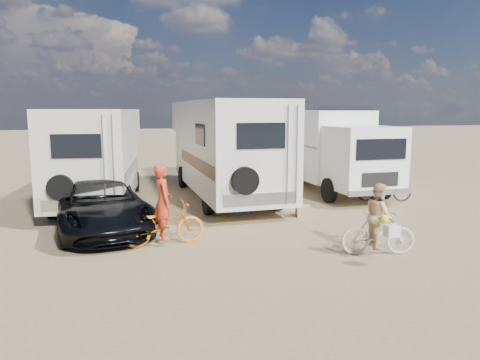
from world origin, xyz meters
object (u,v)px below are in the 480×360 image
object	(u,v)px
dark_suv	(100,205)
rider_man	(163,209)
cooler	(242,205)
crate	(303,211)
bike_woman	(378,233)
bike_parked	(384,187)
rv_left	(98,157)
rv_main	(224,150)
box_truck	(330,151)
bike_man	(163,224)
rider_woman	(379,223)

from	to	relation	value
dark_suv	rider_man	size ratio (longest dim) A/B	2.74
cooler	crate	world-z (taller)	cooler
bike_woman	bike_parked	size ratio (longest dim) A/B	0.87
dark_suv	bike_woman	distance (m)	7.32
rv_left	crate	distance (m)	7.37
rv_main	box_truck	size ratio (longest dim) A/B	1.22
bike_woman	cooler	size ratio (longest dim) A/B	2.78
box_truck	rv_left	bearing A→B (deg)	-179.12
rv_main	dark_suv	world-z (taller)	rv_main
bike_man	cooler	size ratio (longest dim) A/B	3.30
box_truck	crate	size ratio (longest dim) A/B	16.98
crate	bike_woman	bearing A→B (deg)	-87.27
rv_main	rider_woman	world-z (taller)	rv_main
rv_left	bike_parked	xyz separation A→B (m)	(9.91, -2.29, -1.14)
box_truck	bike_man	xyz separation A→B (m)	(-7.29, -5.91, -1.10)
rv_left	bike_woman	size ratio (longest dim) A/B	4.30
rv_left	box_truck	bearing A→B (deg)	7.81
box_truck	dark_suv	size ratio (longest dim) A/B	1.45
rv_main	cooler	xyz separation A→B (m)	(0.00, -2.66, -1.56)
rv_left	rider_man	xyz separation A→B (m)	(1.70, -5.66, -0.73)
dark_suv	bike_man	world-z (taller)	dark_suv
bike_man	crate	size ratio (longest dim) A/B	4.67
rv_main	rv_left	size ratio (longest dim) A/B	1.22
box_truck	bike_woman	distance (m)	8.42
bike_man	rv_main	bearing A→B (deg)	-32.67
box_truck	crate	xyz separation A→B (m)	(-2.81, -4.00, -1.45)
cooler	rider_man	bearing A→B (deg)	-127.34
box_truck	rider_man	bearing A→B (deg)	-141.64
dark_suv	rider_man	distance (m)	2.43
rv_main	rv_left	xyz separation A→B (m)	(-4.48, 0.03, -0.15)
cooler	rv_left	bearing A→B (deg)	154.88
rv_left	bike_woman	xyz separation A→B (m)	(6.35, -7.68, -1.14)
box_truck	rider_woman	bearing A→B (deg)	-109.01
rv_main	rv_left	world-z (taller)	rv_main
dark_suv	cooler	bearing A→B (deg)	5.40
rider_woman	rider_man	bearing A→B (deg)	80.42
rider_man	bike_parked	world-z (taller)	rider_man
rider_man	bike_parked	bearing A→B (deg)	-74.02
rider_man	crate	world-z (taller)	rider_man
bike_man	bike_woman	bearing A→B (deg)	-119.77
bike_man	bike_parked	bearing A→B (deg)	-74.02
bike_woman	box_truck	bearing A→B (deg)	-4.49
rv_main	bike_parked	distance (m)	6.02
dark_suv	bike_parked	bearing A→B (deg)	-0.15
rv_main	dark_suv	xyz separation A→B (m)	(-4.33, -3.76, -1.10)
bike_man	crate	world-z (taller)	bike_man
dark_suv	bike_parked	world-z (taller)	dark_suv
bike_man	rider_woman	bearing A→B (deg)	-119.77
bike_parked	dark_suv	bearing A→B (deg)	116.26
box_truck	rider_woman	size ratio (longest dim) A/B	4.90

